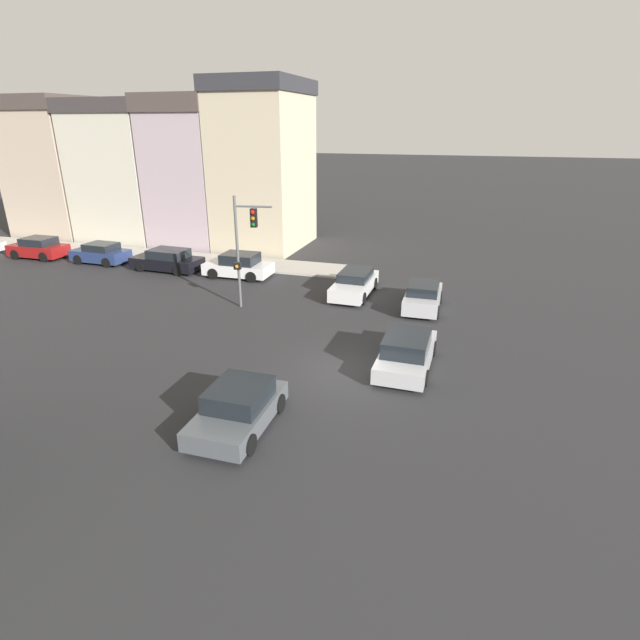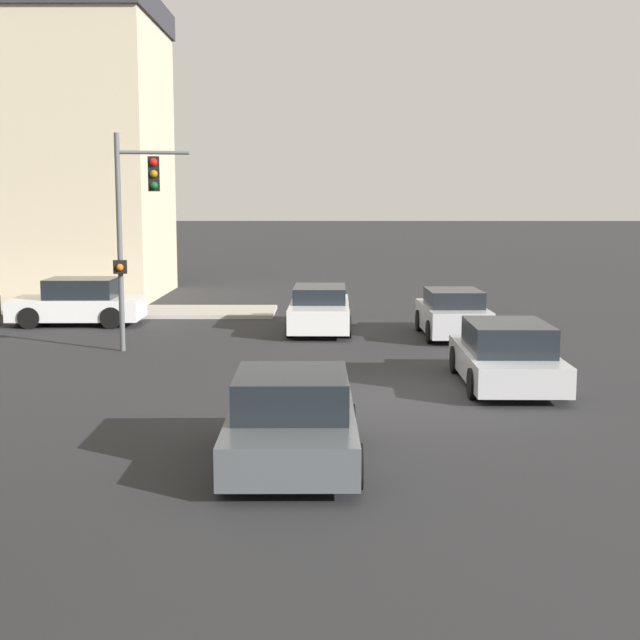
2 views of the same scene
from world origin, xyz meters
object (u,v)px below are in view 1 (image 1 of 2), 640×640
Objects in this scene: parked_car_0 at (239,266)px; parked_car_1 at (168,260)px; parked_car_3 at (39,248)px; crossing_car_3 at (238,408)px; traffic_signal at (245,238)px; parked_car_2 at (101,253)px; crossing_car_1 at (406,352)px; crossing_car_0 at (355,283)px; crossing_car_2 at (423,297)px.

parked_car_1 is at bearing -0.53° from parked_car_0.
crossing_car_3 is at bearing 145.88° from parked_car_3.
parked_car_0 is at bearing -154.59° from crossing_car_3.
parked_car_0 is 1.03× the size of parked_car_3.
traffic_signal is 14.75m from parked_car_2.
parked_car_2 is 0.96× the size of parked_car_3.
crossing_car_3 is (-5.73, 4.42, -0.01)m from crossing_car_1.
crossing_car_1 reaches higher than crossing_car_0.
parked_car_1 reaches higher than crossing_car_3.
crossing_car_3 is at bearing 142.94° from crossing_car_1.
traffic_signal is 11.50m from crossing_car_3.
crossing_car_2 is at bearing 95.62° from traffic_signal.
parked_car_3 is at bearing 71.65° from crossing_car_1.
parked_car_1 is 10.65m from parked_car_3.
crossing_car_2 is at bearing 173.94° from parked_car_1.
crossing_car_2 is at bearing 174.62° from parked_car_2.
traffic_signal is 1.47× the size of parked_car_2.
parked_car_0 is (9.43, 11.82, 0.05)m from crossing_car_1.
crossing_car_2 is at bearing 73.40° from crossing_car_0.
crossing_car_1 is (-4.45, -8.87, -2.99)m from traffic_signal.
parked_car_0 reaches higher than crossing_car_2.
crossing_car_1 is at bearing 27.30° from crossing_car_0.
parked_car_3 is at bearing -123.90° from crossing_car_3.
traffic_signal is 1.42× the size of parked_car_3.
crossing_car_2 is at bearing 1.98° from crossing_car_1.
crossing_car_3 is 19.61m from parked_car_1.
crossing_car_3 is at bearing -0.69° from crossing_car_0.
parked_car_1 reaches higher than parked_car_2.
traffic_signal is at bearing 164.14° from parked_car_3.
parked_car_3 is (2.54, 27.40, 0.04)m from crossing_car_2.
parked_car_1 is at bearing -141.02° from crossing_car_3.
parked_car_0 reaches higher than crossing_car_0.
crossing_car_3 is at bearing 114.95° from parked_car_0.
parked_car_3 is at bearing 1.80° from parked_car_1.
parked_car_0 is (1.28, 7.75, 0.05)m from crossing_car_0.
parked_car_3 reaches higher than parked_car_2.
parked_car_0 reaches higher than parked_car_2.
parked_car_3 is (-0.15, 5.22, 0.04)m from parked_car_2.
parked_car_0 is at bearing -179.50° from parked_car_2.
crossing_car_3 is 23.60m from parked_car_2.
parked_car_2 is 5.22m from parked_car_3.
crossing_car_2 is 11.92m from parked_car_0.
parked_car_3 is (1.32, 23.50, 0.05)m from crossing_car_0.
parked_car_0 is at bearing -98.63° from crossing_car_0.
parked_car_3 is at bearing -1.22° from parked_car_0.
traffic_signal reaches higher than crossing_car_3.
parked_car_0 is 1.07× the size of parked_car_2.
traffic_signal reaches higher than parked_car_2.
crossing_car_1 is at bearing 141.72° from crossing_car_3.
crossing_car_0 is 0.98× the size of parked_car_1.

